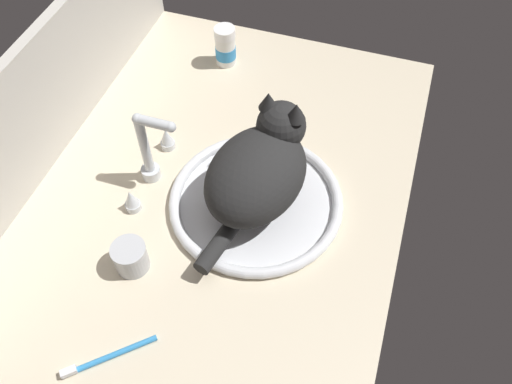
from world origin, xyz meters
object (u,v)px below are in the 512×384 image
object	(u,v)px
sink_basin	(256,201)
metal_jar	(131,257)
toothbrush	(107,357)
faucet	(149,155)
cat	(260,168)
pill_bottle	(225,47)

from	to	relation	value
sink_basin	metal_jar	xyz separation A→B (cm)	(-20.71, 17.61, 2.08)
metal_jar	toothbrush	bearing A→B (deg)	-167.81
toothbrush	sink_basin	bearing A→B (deg)	-19.89
faucet	cat	distance (cm)	23.31
faucet	pill_bottle	world-z (taller)	faucet
faucet	toothbrush	world-z (taller)	faucet
cat	metal_jar	bearing A→B (deg)	141.24
cat	toothbrush	size ratio (longest dim) A/B	2.70
faucet	toothbrush	distance (cm)	39.75
cat	pill_bottle	world-z (taller)	cat
sink_basin	faucet	xyz separation A→B (cm)	(-0.00, 22.71, 6.00)
metal_jar	toothbrush	xyz separation A→B (cm)	(-17.50, -3.78, -2.42)
cat	toothbrush	world-z (taller)	cat
faucet	metal_jar	xyz separation A→B (cm)	(-20.71, -5.10, -3.92)
cat	pill_bottle	xyz separation A→B (cm)	(38.15, 21.29, -5.17)
metal_jar	pill_bottle	distance (cm)	60.64
faucet	toothbrush	size ratio (longest dim) A/B	1.61
metal_jar	faucet	bearing A→B (deg)	13.84
faucet	cat	world-z (taller)	cat
sink_basin	cat	world-z (taller)	cat
pill_bottle	faucet	bearing A→B (deg)	177.44
faucet	metal_jar	world-z (taller)	faucet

